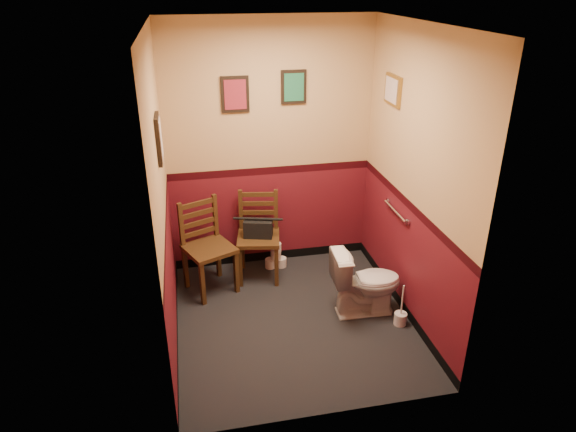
% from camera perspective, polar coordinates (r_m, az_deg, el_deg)
% --- Properties ---
extents(floor, '(2.20, 2.40, 0.00)m').
position_cam_1_polar(floor, '(5.07, 0.58, -11.48)').
color(floor, black).
rests_on(floor, ground).
extents(ceiling, '(2.20, 2.40, 0.00)m').
position_cam_1_polar(ceiling, '(4.08, 0.75, 20.57)').
color(ceiling, silver).
rests_on(ceiling, ground).
extents(wall_back, '(2.20, 0.00, 2.70)m').
position_cam_1_polar(wall_back, '(5.51, -2.00, 7.43)').
color(wall_back, maroon).
rests_on(wall_back, ground).
extents(wall_front, '(2.20, 0.00, 2.70)m').
position_cam_1_polar(wall_front, '(3.36, 4.99, -4.91)').
color(wall_front, maroon).
rests_on(wall_front, ground).
extents(wall_left, '(0.00, 2.40, 2.70)m').
position_cam_1_polar(wall_left, '(4.32, -13.75, 1.57)').
color(wall_left, maroon).
rests_on(wall_left, ground).
extents(wall_right, '(0.00, 2.40, 2.70)m').
position_cam_1_polar(wall_right, '(4.74, 13.78, 3.71)').
color(wall_right, maroon).
rests_on(wall_right, ground).
extents(grab_bar, '(0.05, 0.56, 0.06)m').
position_cam_1_polar(grab_bar, '(5.09, 11.87, 0.52)').
color(grab_bar, silver).
rests_on(grab_bar, wall_right).
extents(framed_print_back_a, '(0.28, 0.04, 0.36)m').
position_cam_1_polar(framed_print_back_a, '(5.29, -5.90, 13.29)').
color(framed_print_back_a, black).
rests_on(framed_print_back_a, wall_back).
extents(framed_print_back_b, '(0.26, 0.04, 0.34)m').
position_cam_1_polar(framed_print_back_b, '(5.38, 0.64, 14.15)').
color(framed_print_back_b, black).
rests_on(framed_print_back_b, wall_back).
extents(framed_print_left, '(0.04, 0.30, 0.38)m').
position_cam_1_polar(framed_print_left, '(4.25, -14.14, 8.32)').
color(framed_print_left, black).
rests_on(framed_print_left, wall_left).
extents(framed_print_right, '(0.04, 0.34, 0.28)m').
position_cam_1_polar(framed_print_right, '(5.07, 11.56, 13.56)').
color(framed_print_right, olive).
rests_on(framed_print_right, wall_right).
extents(toilet, '(0.70, 0.41, 0.67)m').
position_cam_1_polar(toilet, '(5.06, 8.65, -7.31)').
color(toilet, white).
rests_on(toilet, floor).
extents(toilet_brush, '(0.12, 0.12, 0.43)m').
position_cam_1_polar(toilet_brush, '(5.10, 12.38, -10.99)').
color(toilet_brush, silver).
rests_on(toilet_brush, floor).
extents(chair_left, '(0.60, 0.60, 0.98)m').
position_cam_1_polar(chair_left, '(5.36, -8.97, -3.43)').
color(chair_left, '#452C14').
rests_on(chair_left, floor).
extents(chair_right, '(0.52, 0.52, 0.95)m').
position_cam_1_polar(chair_right, '(5.55, -3.29, -2.24)').
color(chair_right, '#452C14').
rests_on(chair_right, floor).
extents(handbag, '(0.33, 0.22, 0.22)m').
position_cam_1_polar(handbag, '(5.46, -3.33, -1.37)').
color(handbag, black).
rests_on(handbag, chair_right).
extents(tp_stack, '(0.25, 0.15, 0.32)m').
position_cam_1_polar(tp_stack, '(5.83, -1.36, -4.58)').
color(tp_stack, silver).
rests_on(tp_stack, floor).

